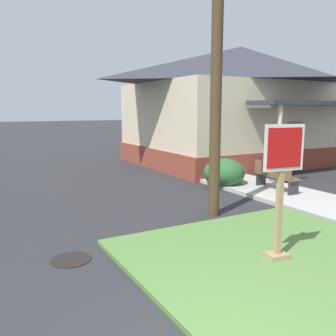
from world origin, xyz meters
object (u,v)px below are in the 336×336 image
at_px(manhole_cover, 71,260).
at_px(street_bench, 275,175).
at_px(utility_pole, 218,22).
at_px(stop_sign, 281,193).

relative_size(manhole_cover, street_bench, 0.42).
bearing_deg(utility_pole, stop_sign, -103.94).
height_order(manhole_cover, street_bench, street_bench).
bearing_deg(stop_sign, utility_pole, 76.06).
bearing_deg(street_bench, utility_pole, -162.23).
xyz_separation_m(street_bench, utility_pole, (-3.05, -0.98, 4.00)).
bearing_deg(street_bench, manhole_cover, -164.00).
xyz_separation_m(manhole_cover, utility_pole, (3.79, 0.98, 4.59)).
distance_m(manhole_cover, street_bench, 7.14).
distance_m(street_bench, utility_pole, 5.13).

